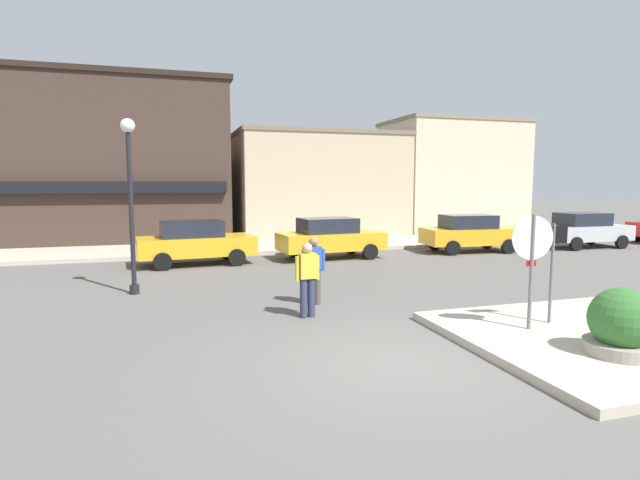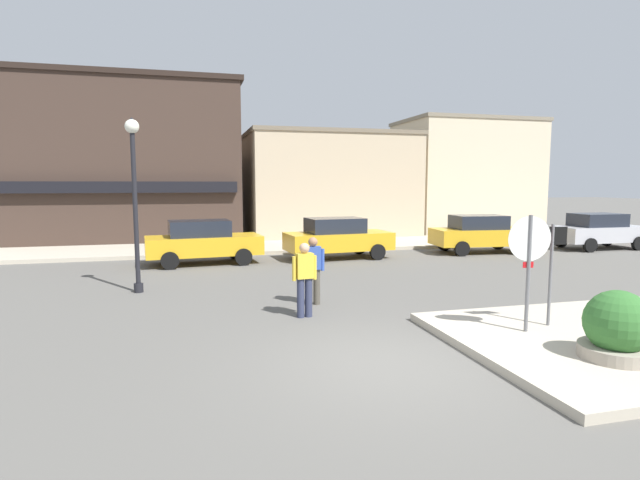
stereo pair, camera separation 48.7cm
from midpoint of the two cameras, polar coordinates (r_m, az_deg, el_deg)
The scene contains 16 objects.
ground_plane at distance 8.27m, azimuth 7.60°, elevation -13.84°, with size 160.00×160.00×0.00m, color #5B5954.
sidewalk_corner at distance 10.88m, azimuth 30.78°, elevation -9.30°, with size 6.40×4.80×0.15m, color #B7AD99.
kerb_far at distance 22.09m, azimuth -8.44°, elevation -0.84°, with size 80.00×4.00×0.15m, color #B7AD99.
stop_sign at distance 9.91m, azimuth 21.76°, elevation -1.79°, with size 0.81×0.13×2.30m.
one_way_sign at distance 10.54m, azimuth 23.79°, elevation -2.43°, with size 0.60×0.10×2.10m.
planter at distance 9.25m, azimuth 29.88°, elevation -8.81°, with size 1.10×1.10×1.23m.
lamp_post at distance 13.71m, azimuth -21.86°, elevation 6.42°, with size 0.36×0.36×4.54m.
parked_car_nearest at distance 18.19m, azimuth -14.80°, elevation -0.21°, with size 4.14×2.15×1.56m.
parked_car_second at distance 19.06m, azimuth 0.45°, elevation 0.30°, with size 4.13×2.14×1.56m.
parked_car_third at distance 21.76m, azimuth 16.17°, elevation 0.81°, with size 4.14×2.16×1.56m.
parked_car_fourth at distance 25.16m, azimuth 27.43°, elevation 1.07°, with size 4.01×1.91×1.56m.
pedestrian_crossing_near at distance 10.67m, azimuth -2.76°, elevation -4.31°, with size 0.56×0.26×1.61m.
pedestrian_crossing_far at distance 11.77m, azimuth -1.92°, elevation -3.28°, with size 0.56×0.25×1.61m.
building_corner_shop at distance 27.38m, azimuth -22.82°, elevation 8.19°, with size 10.97×7.60×7.83m.
building_storefront_left_near at distance 27.55m, azimuth -0.98°, elevation 6.30°, with size 8.89×6.25×5.54m.
building_storefront_left_mid at distance 31.72m, azimuth 14.33°, elevation 7.08°, with size 7.80×5.38×6.60m.
Camera 1 is at (-3.51, -6.96, 2.86)m, focal length 28.00 mm.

